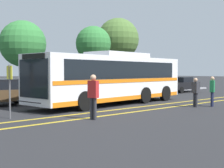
{
  "coord_description": "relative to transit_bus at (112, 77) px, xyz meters",
  "views": [
    {
      "loc": [
        -11.8,
        -13.93,
        1.97
      ],
      "look_at": [
        1.09,
        -0.24,
        1.21
      ],
      "focal_mm": 50.0,
      "sensor_mm": 36.0,
      "label": 1
    }
  ],
  "objects": [
    {
      "name": "parked_car_1",
      "position": [
        -5.35,
        3.68,
        -0.86
      ],
      "size": [
        4.29,
        2.04,
        1.53
      ],
      "rotation": [
        0.0,
        0.0,
        -1.62
      ],
      "color": "#4C3823",
      "rests_on": "ground_plane"
    },
    {
      "name": "parked_car_2",
      "position": [
        0.88,
        3.11,
        -0.95
      ],
      "size": [
        4.52,
        1.93,
        1.28
      ],
      "rotation": [
        0.0,
        0.0,
        -1.55
      ],
      "color": "black",
      "rests_on": "ground_plane"
    },
    {
      "name": "transit_bus",
      "position": [
        0.0,
        0.0,
        0.0
      ],
      "size": [
        11.58,
        3.56,
        3.12
      ],
      "rotation": [
        0.0,
        0.0,
        1.66
      ],
      "color": "white",
      "rests_on": "ground_plane"
    },
    {
      "name": "parked_car_4",
      "position": [
        12.18,
        3.46,
        -0.88
      ],
      "size": [
        4.16,
        2.16,
        1.45
      ],
      "rotation": [
        0.0,
        0.0,
        1.61
      ],
      "color": "black",
      "rests_on": "ground_plane"
    },
    {
      "name": "pedestrian_1",
      "position": [
        2.23,
        -4.36,
        -0.71
      ],
      "size": [
        0.34,
        0.47,
        1.61
      ],
      "rotation": [
        0.0,
        0.0,
        4.4
      ],
      "color": "#2D2D33",
      "rests_on": "ground_plane"
    },
    {
      "name": "pedestrian_0",
      "position": [
        -4.79,
        -3.95,
        -0.56
      ],
      "size": [
        0.31,
        0.46,
        1.84
      ],
      "rotation": [
        0.0,
        0.0,
        1.81
      ],
      "color": "#2D2D33",
      "rests_on": "ground_plane"
    },
    {
      "name": "pedestrian_2",
      "position": [
        3.14,
        -4.86,
        -0.66
      ],
      "size": [
        0.47,
        0.35,
        1.69
      ],
      "rotation": [
        0.0,
        0.0,
        3.49
      ],
      "color": "#191E38",
      "rests_on": "ground_plane"
    },
    {
      "name": "curb_strip",
      "position": [
        -0.01,
        5.09,
        -1.55
      ],
      "size": [
        39.11,
        0.36,
        0.15
      ],
      "primitive_type": "cube",
      "color": "#99999E",
      "rests_on": "ground_plane"
    },
    {
      "name": "ground_plane",
      "position": [
        -1.1,
        0.24,
        -1.62
      ],
      "size": [
        220.0,
        220.0,
        0.0
      ],
      "primitive_type": "plane",
      "color": "#262628"
    },
    {
      "name": "tree_3",
      "position": [
        10.29,
        10.01,
        3.78
      ],
      "size": [
        4.42,
        4.42,
        7.62
      ],
      "color": "#513823",
      "rests_on": "ground_plane"
    },
    {
      "name": "tree_0",
      "position": [
        -1.47,
        8.43,
        2.47
      ],
      "size": [
        3.55,
        3.55,
        5.87
      ],
      "color": "#513823",
      "rests_on": "ground_plane"
    },
    {
      "name": "bus_stop_sign",
      "position": [
        -7.14,
        -1.36,
        -0.19
      ],
      "size": [
        0.07,
        0.4,
        2.26
      ],
      "rotation": [
        0.0,
        0.0,
        1.66
      ],
      "color": "#59595E",
      "rests_on": "ground_plane"
    },
    {
      "name": "parked_car_3",
      "position": [
        6.77,
        3.37,
        -0.91
      ],
      "size": [
        4.74,
        2.08,
        1.41
      ],
      "rotation": [
        0.0,
        0.0,
        1.61
      ],
      "color": "olive",
      "rests_on": "ground_plane"
    },
    {
      "name": "lane_strip_1",
      "position": [
        -0.01,
        -3.44,
        -1.62
      ],
      "size": [
        31.11,
        0.2,
        0.01
      ],
      "primitive_type": "cube",
      "rotation": [
        0.0,
        0.0,
        1.57
      ],
      "color": "gold",
      "rests_on": "ground_plane"
    },
    {
      "name": "lane_strip_0",
      "position": [
        -0.01,
        -2.2,
        -1.62
      ],
      "size": [
        31.11,
        0.2,
        0.01
      ],
      "primitive_type": "cube",
      "rotation": [
        0.0,
        0.0,
        1.57
      ],
      "color": "gold",
      "rests_on": "ground_plane"
    },
    {
      "name": "tree_2",
      "position": [
        4.85,
        7.58,
        2.79
      ],
      "size": [
        3.12,
        3.12,
        5.99
      ],
      "color": "#513823",
      "rests_on": "ground_plane"
    }
  ]
}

